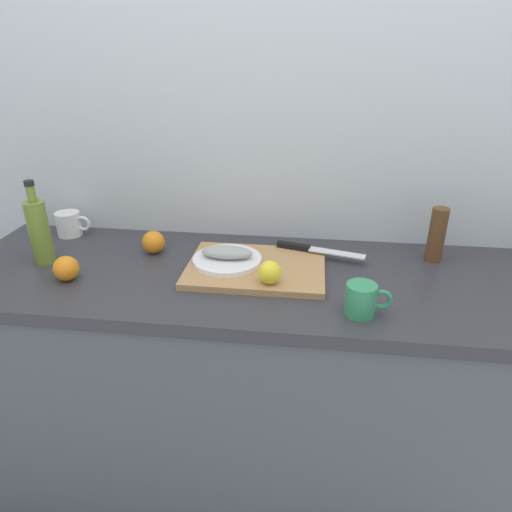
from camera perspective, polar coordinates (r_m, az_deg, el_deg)
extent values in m
plane|color=slate|center=(1.97, 1.91, -26.31)|extent=(12.00, 12.00, 0.00)
cube|color=silver|center=(1.58, 3.77, 14.52)|extent=(3.20, 0.05, 2.50)
cube|color=#4C5159|center=(1.65, 2.13, -16.99)|extent=(2.00, 0.58, 0.86)
cube|color=#333338|center=(1.39, 2.42, -3.13)|extent=(2.00, 0.60, 0.04)
cube|color=tan|center=(1.41, 0.00, -1.48)|extent=(0.42, 0.31, 0.02)
cylinder|color=white|center=(1.42, -3.60, -0.47)|extent=(0.21, 0.21, 0.01)
ellipsoid|color=#999E99|center=(1.41, -3.63, 0.46)|extent=(0.16, 0.07, 0.04)
cube|color=silver|center=(1.48, 10.04, 0.37)|extent=(0.18, 0.08, 0.00)
cube|color=black|center=(1.51, 4.68, 1.23)|extent=(0.11, 0.05, 0.02)
sphere|color=yellow|center=(1.28, 1.72, -2.05)|extent=(0.07, 0.07, 0.07)
cylinder|color=olive|center=(1.58, -25.32, 2.67)|extent=(0.06, 0.06, 0.20)
cylinder|color=olive|center=(1.54, -26.18, 6.97)|extent=(0.03, 0.03, 0.05)
cylinder|color=black|center=(1.53, -26.41, 8.14)|extent=(0.03, 0.03, 0.02)
cylinder|color=white|center=(1.79, -22.29, 3.72)|extent=(0.09, 0.09, 0.09)
torus|color=white|center=(1.76, -20.74, 3.81)|extent=(0.06, 0.01, 0.06)
cylinder|color=#338C59|center=(1.20, 12.89, -5.32)|extent=(0.08, 0.08, 0.09)
torus|color=#338C59|center=(1.21, 15.33, -5.25)|extent=(0.06, 0.01, 0.06)
sphere|color=orange|center=(1.55, -12.65, 1.70)|extent=(0.08, 0.08, 0.08)
sphere|color=orange|center=(1.45, -22.57, -1.43)|extent=(0.07, 0.07, 0.07)
cylinder|color=brown|center=(1.55, 21.59, 2.46)|extent=(0.05, 0.05, 0.18)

